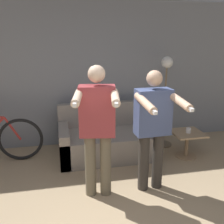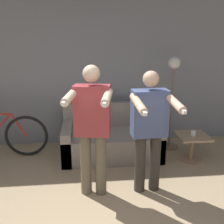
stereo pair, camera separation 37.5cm
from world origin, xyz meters
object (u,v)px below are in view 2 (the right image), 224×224
Objects in this scene: couch at (111,140)px; floor_lamp at (173,85)px; person_left at (92,124)px; side_table at (192,142)px; cup at (193,133)px; cat at (95,99)px; person_right at (149,126)px.

floor_lamp is (1.10, 0.20, 0.90)m from couch.
person_left reaches higher than floor_lamp.
floor_lamp is at bearing 109.81° from side_table.
cup reaches higher than side_table.
cat reaches higher than cup.
person_right is 1.29m from cup.
couch reaches higher than side_table.
cup is (1.55, -0.73, -0.44)m from cat.
person_left is 1.99m from floor_lamp.
person_right is (0.36, -1.16, 0.65)m from couch.
couch is at bearing -169.85° from floor_lamp.
person_left reaches higher than cup.
floor_lamp is at bearing 10.15° from couch.
person_left is 3.35× the size of side_table.
person_right is 19.18× the size of cup.
cat is 0.96× the size of side_table.
person_right reaches higher than cup.
side_table is (0.20, -0.56, -0.85)m from floor_lamp.
side_table is 6.01× the size of cup.
person_left is at bearing -154.68° from cup.
person_right is 1.57m from floor_lamp.
couch is 0.98× the size of person_left.
person_left is at bearing -136.77° from floor_lamp.
person_left is at bearing 177.33° from person_right.
cat reaches higher than side_table.
person_left is 1.05× the size of person_right.
couch is 1.35m from side_table.
person_right is at bearing -67.78° from cat.
person_left is at bearing -153.97° from side_table.
person_left is 0.71m from person_right.
side_table is (1.30, -0.36, 0.05)m from couch.
couch is 1.38m from person_right.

